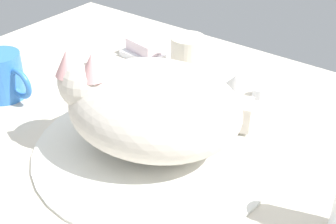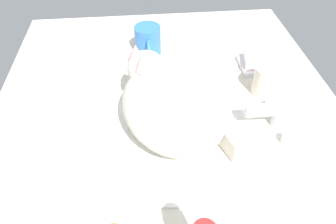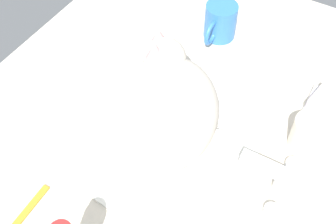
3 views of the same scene
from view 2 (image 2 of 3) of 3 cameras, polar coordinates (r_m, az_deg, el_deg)
The scene contains 8 objects.
ground_plane at distance 68.47cm, azimuth 0.75°, elevation -4.55°, with size 110.00×82.50×3.00cm, color beige.
sink_basin at distance 66.98cm, azimuth 0.77°, elevation -3.42°, with size 36.50×36.50×1.00cm, color silver.
faucet at distance 70.98cm, azimuth 19.19°, elevation -0.82°, with size 13.24×10.10×5.79cm.
cat at distance 62.43cm, azimuth 0.69°, elevation 1.54°, with size 30.59×28.47×15.33cm.
coffee_mug at distance 88.70cm, azimuth -3.74°, elevation 12.99°, with size 11.30×7.28×8.29cm.
rinse_cup at distance 78.34cm, azimuth 17.84°, elevation 5.50°, with size 6.63×6.63×7.21cm.
soap_dish at distance 88.02cm, azimuth 15.23°, elevation 8.38°, with size 9.00×6.40×1.20cm, color white.
soap_bar at distance 86.99cm, azimuth 15.46°, elevation 9.37°, with size 7.25×4.64×2.52cm, color silver.
Camera 2 is at (44.85, -5.31, 49.96)cm, focal length 32.95 mm.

